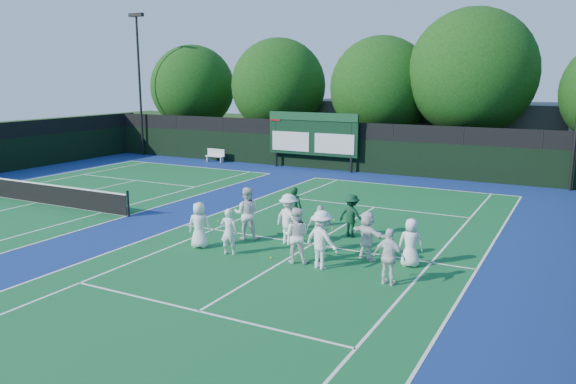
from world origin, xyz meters
The scene contains 31 objects.
ground centered at (0.00, 0.00, 0.00)m, with size 120.00×120.00×0.00m, color #19360E.
court_apron centered at (-6.00, 1.00, 0.00)m, with size 34.00×32.00×0.01m, color navy.
near_court centered at (0.00, 1.00, 0.01)m, with size 11.05×23.85×0.01m.
left_court centered at (-14.00, 1.00, 0.01)m, with size 11.05×23.85×0.01m.
back_fence centered at (-6.00, 16.00, 1.36)m, with size 34.00×0.08×3.00m.
scoreboard centered at (-7.01, 15.59, 2.19)m, with size 6.00×0.21×3.55m.
clubhouse centered at (-2.00, 24.00, 2.00)m, with size 18.00×6.00×4.00m, color #515256.
light_pole_left centered at (-21.00, 15.70, 6.30)m, with size 1.20×0.30×10.12m.
tennis_net centered at (-14.00, 1.00, 0.49)m, with size 11.30×0.10×1.10m.
bench centered at (-14.22, 15.36, 0.48)m, with size 1.41×0.41×0.89m.
tree_a centered at (-18.99, 19.58, 4.75)m, with size 6.40×6.40×8.12m.
tree_b centered at (-11.43, 19.58, 4.89)m, with size 6.66×6.66×8.40m.
tree_c centered at (-3.86, 19.58, 4.84)m, with size 6.59×6.59×8.30m.
tree_d centered at (1.77, 19.58, 5.74)m, with size 7.59×7.59×9.73m.
tennis_ball_0 centered at (-0.48, -0.98, 0.03)m, with size 0.07×0.07×0.07m, color #D6E81B.
tennis_ball_1 centered at (2.62, 1.34, 0.03)m, with size 0.07×0.07×0.07m, color #D6E81B.
tennis_ball_3 centered at (-4.62, 2.01, 0.03)m, with size 0.07×0.07×0.07m, color #D6E81B.
tennis_ball_4 centered at (-0.63, 4.37, 0.03)m, with size 0.07×0.07×0.07m, color #D6E81B.
tennis_ball_5 centered at (0.84, 0.06, 0.03)m, with size 0.07×0.07×0.07m, color #D6E81B.
player_front_0 centered at (-3.19, -1.09, 0.79)m, with size 0.77×0.50×1.57m, color white.
player_front_1 centered at (-1.89, -1.26, 0.77)m, with size 0.56×0.37×1.54m, color white.
player_front_2 centered at (0.38, -0.94, 0.88)m, with size 0.85×0.66×1.76m, color white.
player_front_3 centered at (1.30, -1.06, 0.89)m, with size 1.15×0.66×1.79m, color white.
player_front_4 centered at (3.53, -1.43, 0.81)m, with size 0.94×0.39×1.61m, color white.
player_back_0 centered at (-2.34, 0.54, 0.94)m, with size 0.91×0.71×1.88m, color white.
player_back_1 centered at (-0.76, 0.72, 0.88)m, with size 1.14×0.65×1.76m, color white.
player_back_2 centered at (0.58, 0.42, 0.78)m, with size 0.92×0.38×1.57m, color white.
player_back_3 centered at (2.22, 0.40, 0.78)m, with size 1.45×0.46×1.56m, color white.
player_back_4 centered at (3.61, 0.36, 0.75)m, with size 0.73×0.48×1.50m, color white.
coach_left centered at (-1.49, 2.53, 0.82)m, with size 0.60×0.39×1.64m, color #0F371C.
coach_right centered at (0.81, 2.58, 0.78)m, with size 1.00×0.58×1.55m, color #0E361F.
Camera 1 is at (8.02, -15.75, 5.64)m, focal length 35.00 mm.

